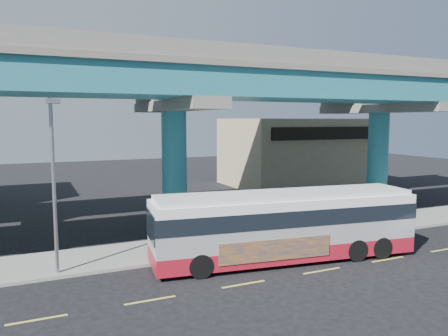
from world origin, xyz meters
name	(u,v)px	position (x,y,z in m)	size (l,w,h in m)	color
ground	(241,282)	(0.00, 0.00, 0.00)	(120.00, 120.00, 0.00)	black
sidewalk	(195,246)	(0.00, 5.50, 0.07)	(70.00, 4.00, 0.15)	gray
lane_markings	(244,284)	(0.00, -0.30, 0.01)	(58.00, 0.12, 0.01)	#D8C64C
viaduct	(173,81)	(0.00, 9.11, 9.14)	(52.00, 12.40, 11.70)	#206D7C
building_beige	(296,152)	(18.00, 22.98, 3.51)	(14.00, 10.23, 7.00)	tan
transit_bus	(285,223)	(3.32, 1.78, 1.85)	(13.36, 4.42, 3.37)	maroon
street_lamp	(54,161)	(-7.06, 3.44, 5.15)	(0.50, 2.51, 7.69)	gray
stop_sign	(241,212)	(2.12, 4.18, 2.05)	(0.77, 0.25, 2.63)	gray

